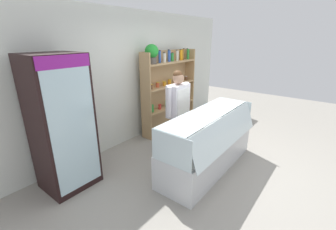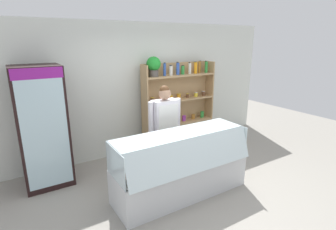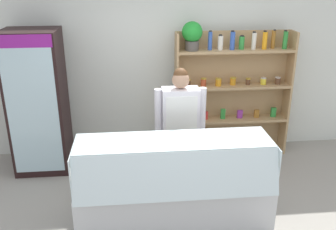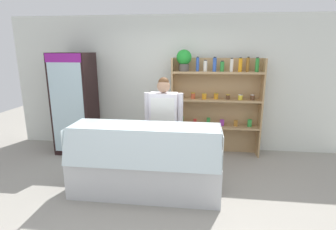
{
  "view_description": "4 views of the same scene",
  "coord_description": "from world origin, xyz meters",
  "px_view_note": "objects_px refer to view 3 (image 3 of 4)",
  "views": [
    {
      "loc": [
        -3.35,
        -1.54,
        2.18
      ],
      "look_at": [
        -0.37,
        0.77,
        0.86
      ],
      "focal_mm": 24.0,
      "sensor_mm": 36.0,
      "label": 1
    },
    {
      "loc": [
        -2.32,
        -2.98,
        2.34
      ],
      "look_at": [
        -0.15,
        0.51,
        1.17
      ],
      "focal_mm": 28.0,
      "sensor_mm": 36.0,
      "label": 2
    },
    {
      "loc": [
        -0.63,
        -3.51,
        2.71
      ],
      "look_at": [
        -0.21,
        0.69,
        1.05
      ],
      "focal_mm": 40.0,
      "sensor_mm": 36.0,
      "label": 3
    },
    {
      "loc": [
        0.53,
        -3.37,
        2.04
      ],
      "look_at": [
        0.05,
        0.58,
        1.04
      ],
      "focal_mm": 28.0,
      "sensor_mm": 36.0,
      "label": 4
    }
  ],
  "objects_px": {
    "shelving_unit": "(227,81)",
    "drinks_fridge": "(38,103)",
    "deli_display_case": "(173,198)",
    "shop_clerk": "(180,120)"
  },
  "relations": [
    {
      "from": "shelving_unit",
      "to": "drinks_fridge",
      "type": "bearing_deg",
      "value": -175.43
    },
    {
      "from": "drinks_fridge",
      "to": "shop_clerk",
      "type": "height_order",
      "value": "drinks_fridge"
    },
    {
      "from": "drinks_fridge",
      "to": "deli_display_case",
      "type": "bearing_deg",
      "value": -40.43
    },
    {
      "from": "deli_display_case",
      "to": "shop_clerk",
      "type": "xyz_separation_m",
      "value": [
        0.17,
        0.75,
        0.64
      ]
    },
    {
      "from": "shop_clerk",
      "to": "deli_display_case",
      "type": "bearing_deg",
      "value": -102.53
    },
    {
      "from": "shelving_unit",
      "to": "deli_display_case",
      "type": "distance_m",
      "value": 2.11
    },
    {
      "from": "shop_clerk",
      "to": "shelving_unit",
      "type": "bearing_deg",
      "value": 48.58
    },
    {
      "from": "shelving_unit",
      "to": "shop_clerk",
      "type": "relative_size",
      "value": 1.27
    },
    {
      "from": "deli_display_case",
      "to": "shop_clerk",
      "type": "relative_size",
      "value": 1.32
    },
    {
      "from": "drinks_fridge",
      "to": "deli_display_case",
      "type": "relative_size",
      "value": 0.93
    }
  ]
}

